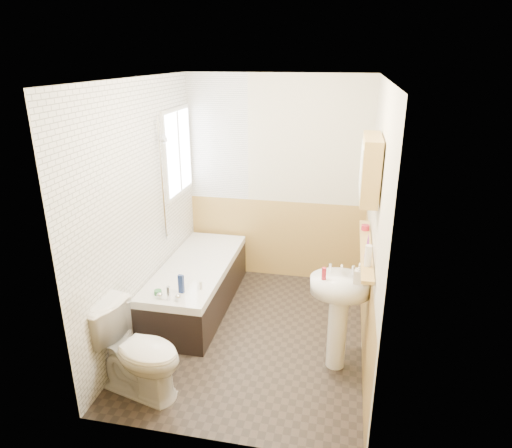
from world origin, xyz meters
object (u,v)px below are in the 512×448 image
object	(u,v)px
bathtub	(197,284)
pine_shelf	(366,248)
toilet	(138,352)
sink	(339,304)
medicine_cabinet	(370,168)

from	to	relation	value
bathtub	pine_shelf	bearing A→B (deg)	-15.15
bathtub	toilet	bearing A→B (deg)	-91.20
sink	pine_shelf	xyz separation A→B (m)	(0.20, 0.28, 0.44)
bathtub	toilet	xyz separation A→B (m)	(-0.03, -1.43, 0.11)
toilet	pine_shelf	xyz separation A→B (m)	(1.80, 0.95, 0.69)
bathtub	pine_shelf	size ratio (longest dim) A/B	1.32
toilet	sink	bearing A→B (deg)	-52.47
toilet	sink	world-z (taller)	sink
bathtub	toilet	world-z (taller)	toilet
toilet	pine_shelf	bearing A→B (deg)	-47.41
pine_shelf	bathtub	bearing A→B (deg)	164.85
bathtub	medicine_cabinet	distance (m)	2.38
sink	pine_shelf	world-z (taller)	pine_shelf
medicine_cabinet	bathtub	bearing A→B (deg)	162.78
toilet	medicine_cabinet	size ratio (longest dim) A/B	1.34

